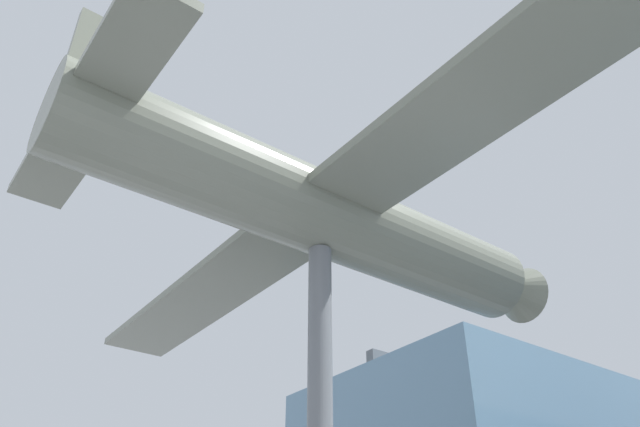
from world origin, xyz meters
name	(u,v)px	position (x,y,z in m)	size (l,w,h in m)	color
suspended_airplane	(326,215)	(0.00, 0.15, 8.09)	(18.51, 11.96, 3.04)	slate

